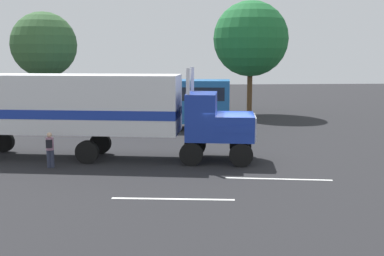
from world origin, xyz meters
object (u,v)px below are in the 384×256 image
at_px(person_bystander, 50,148).
at_px(semi_truck, 95,108).
at_px(parked_bus, 151,99).
at_px(tree_left, 44,45).
at_px(tree_center, 251,39).

bearing_deg(person_bystander, semi_truck, 44.13).
bearing_deg(semi_truck, parked_bus, 74.92).
bearing_deg(parked_bus, semi_truck, -105.08).
distance_m(person_bystander, tree_left, 18.07).
distance_m(semi_truck, tree_left, 16.56).
height_order(semi_truck, tree_center, tree_center).
distance_m(person_bystander, tree_center, 22.94).
bearing_deg(tree_left, person_bystander, -76.36).
height_order(person_bystander, tree_left, tree_left).
bearing_deg(person_bystander, tree_center, 54.94).
distance_m(semi_truck, person_bystander, 3.03).
distance_m(semi_truck, tree_center, 20.13).
relative_size(person_bystander, tree_center, 0.17).
bearing_deg(tree_left, parked_bus, -33.43).
height_order(parked_bus, tree_left, tree_left).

